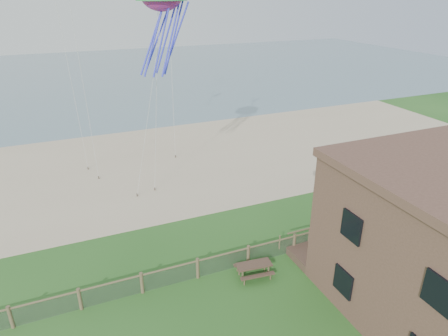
# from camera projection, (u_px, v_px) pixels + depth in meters

# --- Properties ---
(sand_beach) EXTENTS (72.00, 20.00, 0.02)m
(sand_beach) POSITION_uv_depth(u_px,v_px,m) (137.00, 167.00, 35.02)
(sand_beach) COLOR tan
(sand_beach) RESTS_ON ground
(ocean) EXTENTS (160.00, 68.00, 0.02)m
(ocean) POSITION_uv_depth(u_px,v_px,m) (88.00, 76.00, 72.06)
(ocean) COLOR slate
(ocean) RESTS_ON ground
(chainlink_fence) EXTENTS (36.20, 0.20, 1.25)m
(chainlink_fence) POSITION_uv_depth(u_px,v_px,m) (198.00, 269.00, 21.33)
(chainlink_fence) COLOR brown
(chainlink_fence) RESTS_ON ground
(motel_deck) EXTENTS (15.00, 2.00, 0.50)m
(motel_deck) POSITION_uv_depth(u_px,v_px,m) (397.00, 232.00, 25.22)
(motel_deck) COLOR brown
(motel_deck) RESTS_ON ground
(picnic_table) EXTENTS (2.05, 1.64, 0.80)m
(picnic_table) POSITION_uv_depth(u_px,v_px,m) (254.00, 269.00, 21.56)
(picnic_table) COLOR brown
(picnic_table) RESTS_ON ground
(octopus_kite) EXTENTS (3.58, 3.13, 6.15)m
(octopus_kite) POSITION_uv_depth(u_px,v_px,m) (163.00, 23.00, 23.15)
(octopus_kite) COLOR #FA272C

